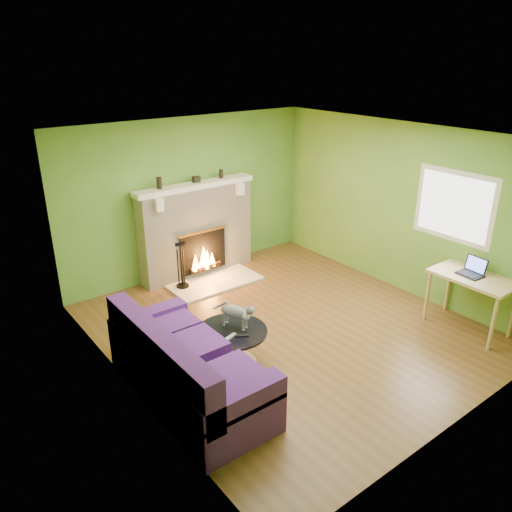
{
  "coord_description": "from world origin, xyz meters",
  "views": [
    {
      "loc": [
        -3.98,
        -4.49,
        3.56
      ],
      "look_at": [
        -0.22,
        0.4,
        1.0
      ],
      "focal_mm": 35.0,
      "sensor_mm": 36.0,
      "label": 1
    }
  ],
  "objects_px": {
    "sofa": "(185,370)",
    "coffee_table": "(232,345)",
    "desk": "(473,283)",
    "cat": "(235,314)"
  },
  "relations": [
    {
      "from": "desk",
      "to": "cat",
      "type": "relative_size",
      "value": 2.0
    },
    {
      "from": "coffee_table",
      "to": "cat",
      "type": "distance_m",
      "value": 0.38
    },
    {
      "from": "sofa",
      "to": "cat",
      "type": "height_order",
      "value": "sofa"
    },
    {
      "from": "coffee_table",
      "to": "desk",
      "type": "height_order",
      "value": "desk"
    },
    {
      "from": "sofa",
      "to": "cat",
      "type": "xyz_separation_m",
      "value": [
        0.84,
        0.26,
        0.28
      ]
    },
    {
      "from": "coffee_table",
      "to": "desk",
      "type": "distance_m",
      "value": 3.32
    },
    {
      "from": "sofa",
      "to": "desk",
      "type": "xyz_separation_m",
      "value": [
        3.81,
        -1.04,
        0.32
      ]
    },
    {
      "from": "sofa",
      "to": "coffee_table",
      "type": "bearing_deg",
      "value": 15.21
    },
    {
      "from": "sofa",
      "to": "coffee_table",
      "type": "distance_m",
      "value": 0.79
    },
    {
      "from": "sofa",
      "to": "cat",
      "type": "bearing_deg",
      "value": 16.99
    }
  ]
}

